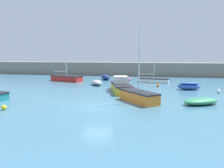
# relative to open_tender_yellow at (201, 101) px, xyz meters

# --- Properties ---
(ground_plane) EXTENTS (120.00, 120.00, 0.20)m
(ground_plane) POSITION_rel_open_tender_yellow_xyz_m (-8.83, -2.26, -0.40)
(ground_plane) COLOR #38667F
(harbor_breakwater) EXTENTS (59.70, 2.93, 2.71)m
(harbor_breakwater) POSITION_rel_open_tender_yellow_xyz_m (-8.83, 25.52, 1.06)
(harbor_breakwater) COLOR gray
(harbor_breakwater) RESTS_ON ground_plane
(open_tender_yellow) EXTENTS (3.72, 2.94, 0.59)m
(open_tender_yellow) POSITION_rel_open_tender_yellow_xyz_m (0.00, 0.00, 0.00)
(open_tender_yellow) COLOR #287A4C
(open_tender_yellow) RESTS_ON ground_plane
(sailboat_short_mast) EXTENTS (4.92, 2.20, 4.68)m
(sailboat_short_mast) POSITION_rel_open_tender_yellow_xyz_m (-4.01, 14.22, 0.09)
(sailboat_short_mast) COLOR white
(sailboat_short_mast) RESTS_ON ground_plane
(sailboat_tall_mast) EXTENTS (4.04, 4.39, 6.69)m
(sailboat_tall_mast) POSITION_rel_open_tender_yellow_xyz_m (-5.47, 0.11, 0.25)
(sailboat_tall_mast) COLOR orange
(sailboat_tall_mast) RESTS_ON ground_plane
(rowboat_with_red_cover) EXTENTS (2.90, 1.63, 0.95)m
(rowboat_with_red_cover) POSITION_rel_open_tender_yellow_xyz_m (0.30, 8.43, 0.18)
(rowboat_with_red_cover) COLOR #2D56B7
(rowboat_with_red_cover) RESTS_ON ground_plane
(rowboat_blue_near) EXTENTS (2.45, 3.01, 0.73)m
(rowboat_blue_near) POSITION_rel_open_tender_yellow_xyz_m (-12.07, 10.24, 0.07)
(rowboat_blue_near) COLOR gray
(rowboat_blue_near) RESTS_ON ground_plane
(rowboat_white_midwater) EXTENTS (2.46, 2.90, 0.89)m
(rowboat_white_midwater) POSITION_rel_open_tender_yellow_xyz_m (-12.19, 16.91, 0.15)
(rowboat_white_midwater) COLOR navy
(rowboat_white_midwater) RESTS_ON ground_plane
(cabin_cruiser_white) EXTENTS (3.53, 6.04, 1.80)m
(cabin_cruiser_white) POSITION_rel_open_tender_yellow_xyz_m (-7.88, 5.51, 0.35)
(cabin_cruiser_white) COLOR yellow
(cabin_cruiser_white) RESTS_ON ground_plane
(sailboat_twin_hulled) EXTENTS (5.69, 3.30, 3.68)m
(sailboat_twin_hulled) POSITION_rel_open_tender_yellow_xyz_m (-18.13, 13.86, 0.19)
(sailboat_twin_hulled) COLOR red
(sailboat_twin_hulled) RESTS_ON ground_plane
(mooring_buoy_orange) EXTENTS (0.38, 0.38, 0.38)m
(mooring_buoy_orange) POSITION_rel_open_tender_yellow_xyz_m (-3.48, 10.09, -0.10)
(mooring_buoy_orange) COLOR orange
(mooring_buoy_orange) RESTS_ON ground_plane
(mooring_buoy_pink) EXTENTS (0.57, 0.57, 0.57)m
(mooring_buoy_pink) POSITION_rel_open_tender_yellow_xyz_m (-7.99, 15.74, -0.01)
(mooring_buoy_pink) COLOR #EA668C
(mooring_buoy_pink) RESTS_ON ground_plane
(mooring_buoy_white) EXTENTS (0.43, 0.43, 0.43)m
(mooring_buoy_white) POSITION_rel_open_tender_yellow_xyz_m (3.24, 6.39, -0.08)
(mooring_buoy_white) COLOR white
(mooring_buoy_white) RESTS_ON ground_plane
(mooring_buoy_yellow) EXTENTS (0.41, 0.41, 0.41)m
(mooring_buoy_yellow) POSITION_rel_open_tender_yellow_xyz_m (-15.83, -4.79, -0.09)
(mooring_buoy_yellow) COLOR yellow
(mooring_buoy_yellow) RESTS_ON ground_plane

